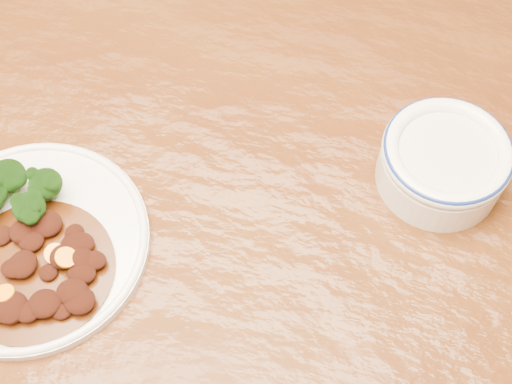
# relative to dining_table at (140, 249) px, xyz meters

# --- Properties ---
(dining_table) EXTENTS (1.56, 1.01, 0.75)m
(dining_table) POSITION_rel_dining_table_xyz_m (0.00, 0.00, 0.00)
(dining_table) COLOR #502A0E
(dining_table) RESTS_ON ground
(dinner_plate) EXTENTS (0.24, 0.24, 0.02)m
(dinner_plate) POSITION_rel_dining_table_xyz_m (-0.09, -0.05, 0.09)
(dinner_plate) COLOR silver
(dinner_plate) RESTS_ON dining_table
(broccoli_florets) EXTENTS (0.12, 0.08, 0.04)m
(broccoli_florets) POSITION_rel_dining_table_xyz_m (-0.13, -0.01, 0.12)
(broccoli_florets) COLOR #6F9A4F
(broccoli_florets) RESTS_ON dinner_plate
(mince_stew) EXTENTS (0.16, 0.16, 0.03)m
(mince_stew) POSITION_rel_dining_table_xyz_m (-0.06, -0.09, 0.10)
(mince_stew) COLOR #3F1806
(mince_stew) RESTS_ON dinner_plate
(dip_bowl) EXTENTS (0.14, 0.14, 0.06)m
(dip_bowl) POSITION_rel_dining_table_xyz_m (0.31, 0.11, 0.11)
(dip_bowl) COLOR silver
(dip_bowl) RESTS_ON dining_table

